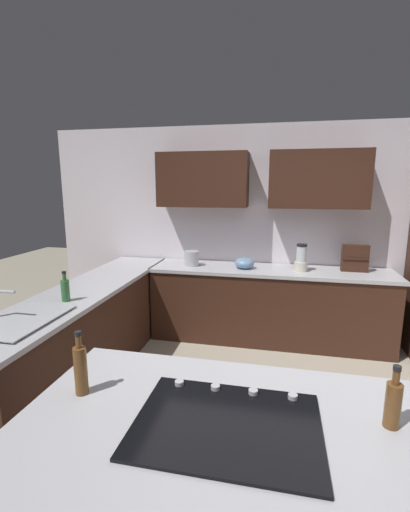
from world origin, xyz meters
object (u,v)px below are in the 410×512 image
object	(u,v)px
spice_rack	(355,258)
mixing_bowl	(244,263)
sink_unit	(20,319)
dish_soap_bottle	(65,290)
blender	(301,260)
cooktop	(227,423)
oil_bottle	(81,369)
second_bottle	(393,403)
kettle	(191,259)

from	to	relation	value
spice_rack	mixing_bowl	bearing A→B (deg)	5.43
sink_unit	dish_soap_bottle	world-z (taller)	dish_soap_bottle
blender	spice_rack	size ratio (longest dim) A/B	1.02
sink_unit	cooktop	distance (m)	1.83
sink_unit	oil_bottle	bearing A→B (deg)	142.38
cooktop	spice_rack	distance (m)	3.11
sink_unit	spice_rack	world-z (taller)	spice_rack
cooktop	blender	world-z (taller)	blender
dish_soap_bottle	second_bottle	distance (m)	2.52
dish_soap_bottle	spice_rack	bearing A→B (deg)	-147.86
sink_unit	kettle	xyz separation A→B (m)	(-0.78, -2.01, 0.07)
sink_unit	kettle	bearing A→B (deg)	-111.20
spice_rack	dish_soap_bottle	xyz separation A→B (m)	(2.62, 1.65, -0.05)
spice_rack	oil_bottle	size ratio (longest dim) A/B	0.99
oil_bottle	spice_rack	bearing A→B (deg)	-121.52
spice_rack	blender	bearing A→B (deg)	11.19
spice_rack	kettle	size ratio (longest dim) A/B	1.70
kettle	second_bottle	size ratio (longest dim) A/B	0.67
second_bottle	spice_rack	bearing A→B (deg)	-97.69
dish_soap_bottle	cooktop	bearing A→B (deg)	141.05
sink_unit	mixing_bowl	size ratio (longest dim) A/B	3.01
mixing_bowl	oil_bottle	xyz separation A→B (m)	(0.50, 2.73, 0.06)
mixing_bowl	sink_unit	bearing A→B (deg)	54.57
sink_unit	dish_soap_bottle	distance (m)	0.49
blender	second_bottle	xyz separation A→B (m)	(-0.22, 2.68, -0.03)
kettle	mixing_bowl	bearing A→B (deg)	180.00
spice_rack	oil_bottle	world-z (taller)	oil_bottle
cooktop	second_bottle	size ratio (longest dim) A/B	2.81
mixing_bowl	spice_rack	xyz separation A→B (m)	(-1.25, -0.12, 0.09)
blender	spice_rack	world-z (taller)	blender
spice_rack	second_bottle	size ratio (longest dim) A/B	1.15
kettle	second_bottle	bearing A→B (deg)	119.65
oil_bottle	second_bottle	xyz separation A→B (m)	(-1.37, -0.05, -0.02)
cooktop	oil_bottle	distance (m)	0.72
sink_unit	kettle	distance (m)	2.15
blender	second_bottle	bearing A→B (deg)	94.76
oil_bottle	second_bottle	distance (m)	1.37
spice_rack	kettle	world-z (taller)	spice_rack
cooktop	second_bottle	distance (m)	0.68
mixing_bowl	second_bottle	world-z (taller)	second_bottle
kettle	dish_soap_bottle	bearing A→B (deg)	64.76
cooktop	mixing_bowl	world-z (taller)	mixing_bowl
spice_rack	second_bottle	world-z (taller)	spice_rack
cooktop	dish_soap_bottle	bearing A→B (deg)	-38.95
blender	spice_rack	bearing A→B (deg)	-168.81
dish_soap_bottle	oil_bottle	size ratio (longest dim) A/B	0.84
dish_soap_bottle	oil_bottle	xyz separation A→B (m)	(-0.87, 1.20, 0.02)
dish_soap_bottle	second_bottle	bearing A→B (deg)	152.90
kettle	dish_soap_bottle	xyz separation A→B (m)	(0.72, 1.53, 0.01)
kettle	blender	bearing A→B (deg)	180.00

